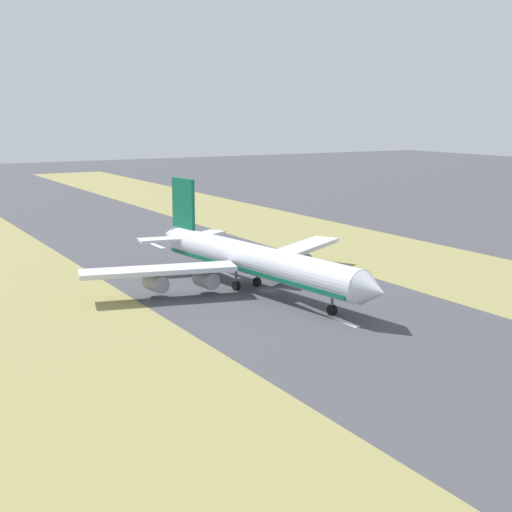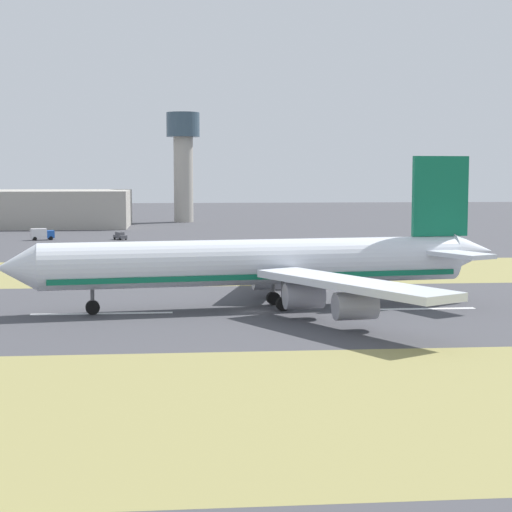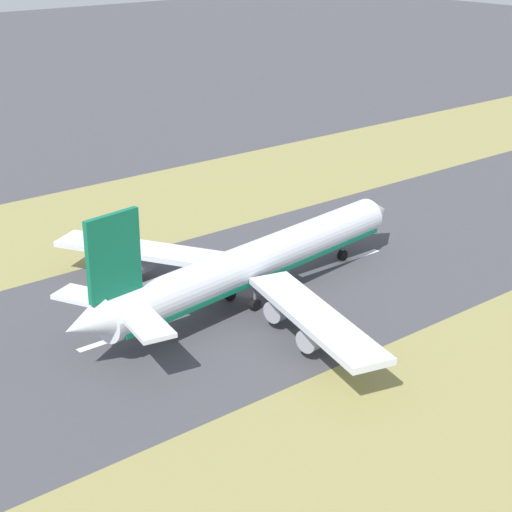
% 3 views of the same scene
% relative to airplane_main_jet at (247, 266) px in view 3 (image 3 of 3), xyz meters
% --- Properties ---
extents(ground_plane, '(800.00, 800.00, 0.00)m').
position_rel_airplane_main_jet_xyz_m(ground_plane, '(-2.47, 2.33, -6.02)').
color(ground_plane, '#424247').
extents(grass_median_west, '(40.00, 600.00, 0.01)m').
position_rel_airplane_main_jet_xyz_m(grass_median_west, '(-47.47, 2.33, -6.02)').
color(grass_median_west, olive).
rests_on(grass_median_west, ground).
extents(grass_median_east, '(40.00, 600.00, 0.01)m').
position_rel_airplane_main_jet_xyz_m(grass_median_east, '(42.53, 2.33, -6.02)').
color(grass_median_east, olive).
rests_on(grass_median_east, ground).
extents(centreline_dash_mid, '(1.20, 18.00, 0.01)m').
position_rel_airplane_main_jet_xyz_m(centreline_dash_mid, '(-2.47, -18.11, -6.01)').
color(centreline_dash_mid, silver).
rests_on(centreline_dash_mid, ground).
extents(centreline_dash_far, '(1.20, 18.00, 0.01)m').
position_rel_airplane_main_jet_xyz_m(centreline_dash_far, '(-2.47, 21.89, -6.01)').
color(centreline_dash_far, silver).
rests_on(centreline_dash_far, ground).
extents(airplane_main_jet, '(63.58, 67.14, 20.20)m').
position_rel_airplane_main_jet_xyz_m(airplane_main_jet, '(0.00, 0.00, 0.00)').
color(airplane_main_jet, silver).
rests_on(airplane_main_jet, ground).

